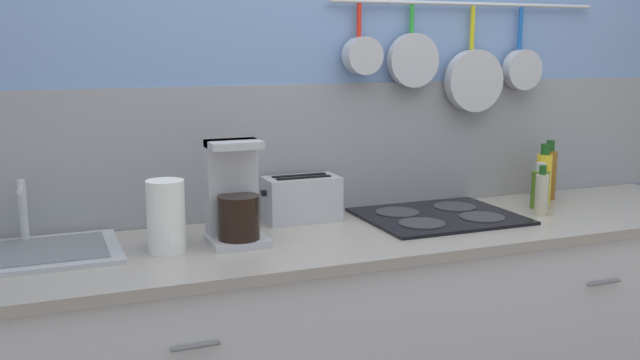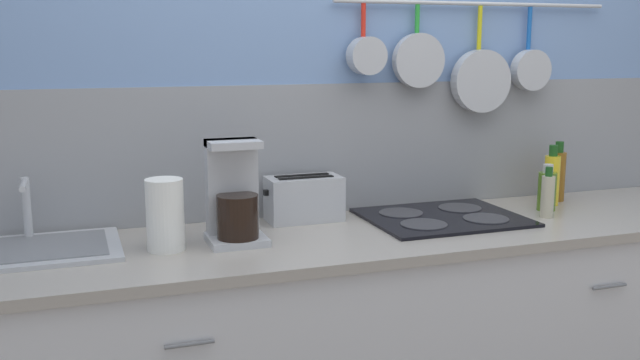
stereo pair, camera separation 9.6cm
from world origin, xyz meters
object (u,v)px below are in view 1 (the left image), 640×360
object	(u,v)px
bottle_olive_oil	(544,177)
bottle_vinegar	(549,173)
paper_towel_roll	(166,216)
toaster	(302,199)
bottle_dish_soap	(540,188)
coffee_maker	(235,201)
bottle_cooking_wine	(542,193)

from	to	relation	value
bottle_olive_oil	bottle_vinegar	bearing A→B (deg)	37.90
paper_towel_roll	toaster	xyz separation A→B (m)	(0.53, 0.22, -0.03)
bottle_dish_soap	bottle_olive_oil	distance (m)	0.11
coffee_maker	toaster	bearing A→B (deg)	32.99
bottle_dish_soap	paper_towel_roll	bearing A→B (deg)	-177.65
paper_towel_roll	bottle_vinegar	distance (m)	1.64
bottle_cooking_wine	bottle_olive_oil	bearing A→B (deg)	49.44
coffee_maker	bottle_cooking_wine	xyz separation A→B (m)	(1.18, -0.06, -0.05)
bottle_vinegar	paper_towel_roll	bearing A→B (deg)	-173.23
bottle_olive_oil	bottle_cooking_wine	bearing A→B (deg)	-130.56
bottle_cooking_wine	paper_towel_roll	bearing A→B (deg)	178.42
paper_towel_roll	bottle_olive_oil	distance (m)	1.56
coffee_maker	bottle_dish_soap	size ratio (longest dim) A/B	1.85
coffee_maker	toaster	distance (m)	0.37
bottle_olive_oil	bottle_dish_soap	bearing A→B (deg)	-135.91
paper_towel_roll	bottle_dish_soap	size ratio (longest dim) A/B	1.25
paper_towel_roll	bottle_olive_oil	world-z (taller)	bottle_olive_oil
bottle_vinegar	bottle_cooking_wine	bearing A→B (deg)	-133.87
paper_towel_roll	bottle_cooking_wine	distance (m)	1.41
bottle_cooking_wine	bottle_dish_soap	world-z (taller)	bottle_cooking_wine
bottle_dish_soap	bottle_cooking_wine	bearing A→B (deg)	-125.81
paper_towel_roll	coffee_maker	distance (m)	0.23
bottle_cooking_wine	bottle_dish_soap	xyz separation A→B (m)	(0.07, 0.10, -0.00)
bottle_dish_soap	toaster	bearing A→B (deg)	170.47
bottle_dish_soap	bottle_vinegar	world-z (taller)	bottle_vinegar
toaster	bottle_vinegar	xyz separation A→B (m)	(1.10, -0.03, 0.03)
paper_towel_roll	bottle_dish_soap	bearing A→B (deg)	2.35
paper_towel_roll	bottle_dish_soap	distance (m)	1.48
coffee_maker	bottle_dish_soap	distance (m)	1.25
paper_towel_roll	toaster	world-z (taller)	paper_towel_roll
toaster	bottle_olive_oil	bearing A→B (deg)	-4.64
coffee_maker	bottle_olive_oil	distance (m)	1.33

